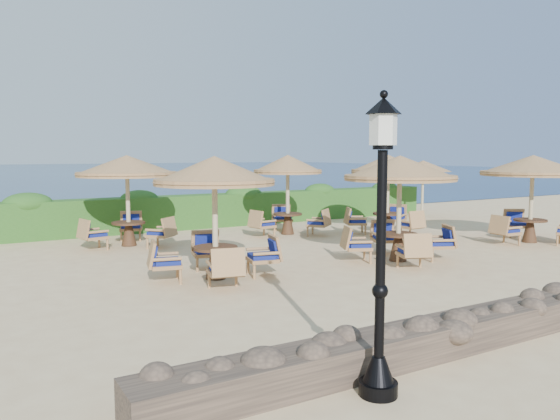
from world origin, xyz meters
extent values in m
plane|color=beige|center=(0.00, 0.00, 0.00)|extent=(120.00, 120.00, 0.00)
plane|color=#0B214C|center=(0.00, 70.00, 0.00)|extent=(160.00, 160.00, 0.00)
cube|color=#204C18|center=(0.00, 7.20, 0.60)|extent=(18.00, 0.90, 1.20)
cylinder|color=black|center=(-4.80, -6.80, 0.08)|extent=(0.44, 0.44, 0.16)
cone|color=black|center=(-4.80, -6.80, 0.30)|extent=(0.36, 0.36, 0.30)
cylinder|color=black|center=(-4.80, -6.80, 1.55)|extent=(0.11, 0.11, 2.40)
cylinder|color=silver|center=(-4.80, -6.80, 2.98)|extent=(0.30, 0.30, 0.36)
cone|color=black|center=(-4.80, -6.80, 3.22)|extent=(0.40, 0.40, 0.18)
cylinder|color=#C9B98D|center=(7.80, 5.20, 1.10)|extent=(0.10, 0.10, 2.20)
cone|color=olive|center=(7.80, 5.20, 2.18)|extent=(2.30, 2.30, 0.45)
cylinder|color=#C9B98D|center=(-4.08, -0.61, 1.20)|extent=(0.12, 0.12, 2.40)
cone|color=olive|center=(-4.08, -0.61, 2.38)|extent=(2.61, 2.61, 0.55)
cylinder|color=olive|center=(-4.08, -0.61, 2.10)|extent=(2.56, 2.56, 0.14)
cylinder|color=#482C1A|center=(-4.08, -0.61, 0.68)|extent=(0.96, 0.96, 0.06)
cone|color=#482C1A|center=(-4.08, -0.61, 0.33)|extent=(0.44, 0.44, 0.64)
cylinder|color=#C9B98D|center=(0.69, -1.12, 1.20)|extent=(0.12, 0.12, 2.40)
cone|color=olive|center=(0.69, -1.12, 2.38)|extent=(2.82, 2.82, 0.55)
cylinder|color=olive|center=(0.69, -1.12, 2.10)|extent=(2.76, 2.76, 0.14)
cylinder|color=#482C1A|center=(0.69, -1.12, 0.68)|extent=(0.96, 0.96, 0.06)
cone|color=#482C1A|center=(0.69, -1.12, 0.33)|extent=(0.44, 0.44, 0.64)
cylinder|color=#C9B98D|center=(6.15, -0.97, 1.20)|extent=(0.12, 0.12, 2.40)
cone|color=olive|center=(6.15, -0.97, 2.38)|extent=(3.07, 3.07, 0.55)
cylinder|color=olive|center=(6.15, -0.97, 2.10)|extent=(3.01, 3.01, 0.14)
cylinder|color=#482C1A|center=(6.15, -0.97, 0.68)|extent=(0.96, 0.96, 0.06)
cone|color=#482C1A|center=(6.15, -0.97, 0.33)|extent=(0.44, 0.44, 0.64)
cylinder|color=#C9B98D|center=(-4.58, 4.56, 1.20)|extent=(0.12, 0.12, 2.40)
cone|color=olive|center=(-4.58, 4.56, 2.38)|extent=(2.91, 2.91, 0.55)
cylinder|color=olive|center=(-4.58, 4.56, 2.10)|extent=(2.86, 2.86, 0.14)
cylinder|color=#482C1A|center=(-4.58, 4.56, 0.68)|extent=(0.96, 0.96, 0.06)
cone|color=#482C1A|center=(-4.58, 4.56, 0.33)|extent=(0.44, 0.44, 0.64)
cylinder|color=#C9B98D|center=(0.63, 4.17, 1.20)|extent=(0.12, 0.12, 2.40)
cone|color=olive|center=(0.63, 4.17, 2.38)|extent=(2.30, 2.30, 0.55)
cylinder|color=olive|center=(0.63, 4.17, 2.10)|extent=(2.25, 2.25, 0.14)
cylinder|color=#482C1A|center=(0.63, 4.17, 0.68)|extent=(0.96, 0.96, 0.06)
cone|color=#482C1A|center=(0.63, 4.17, 0.33)|extent=(0.44, 0.44, 0.64)
cylinder|color=#C9B98D|center=(3.58, 2.58, 1.20)|extent=(0.12, 0.12, 2.40)
cone|color=olive|center=(3.58, 2.58, 2.38)|extent=(2.49, 2.49, 0.55)
cylinder|color=olive|center=(3.58, 2.58, 2.10)|extent=(2.44, 2.44, 0.14)
cylinder|color=#482C1A|center=(3.58, 2.58, 0.68)|extent=(0.96, 0.96, 0.06)
cone|color=#482C1A|center=(3.58, 2.58, 0.33)|extent=(0.44, 0.44, 0.64)
camera|label=1|loc=(-8.73, -11.33, 2.72)|focal=35.00mm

